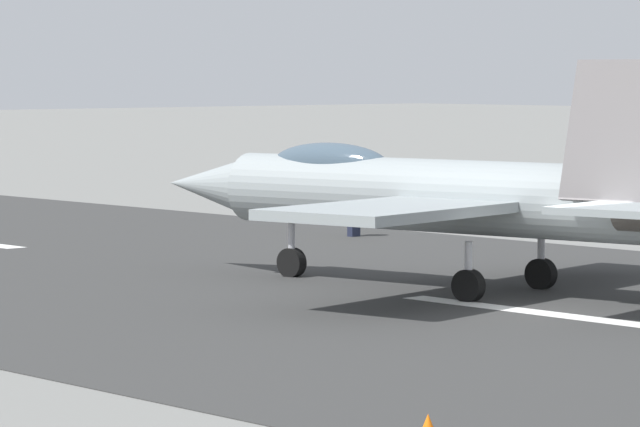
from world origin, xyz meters
The scene contains 4 objects.
ground_plane centered at (0.00, 0.00, 0.00)m, with size 400.00×400.00×0.00m, color slate.
runway_strip centered at (-0.02, 0.00, 0.01)m, with size 240.00×26.00×0.02m.
fighter_jet centered at (4.71, -1.64, 2.37)m, with size 16.91×13.31×5.56m.
crew_person centered at (16.95, -10.22, 0.87)m, with size 0.69×0.36×1.74m.
Camera 1 is at (-26.41, 31.08, 5.27)m, focal length 105.18 mm.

